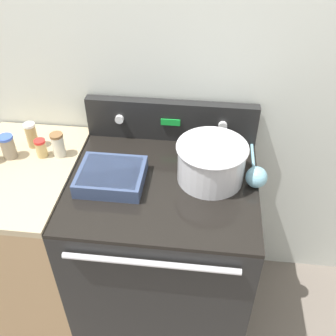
{
  "coord_description": "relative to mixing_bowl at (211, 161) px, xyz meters",
  "views": [
    {
      "loc": [
        0.16,
        -0.89,
        1.99
      ],
      "look_at": [
        0.02,
        0.36,
        0.96
      ],
      "focal_mm": 42.0,
      "sensor_mm": 36.0,
      "label": 1
    }
  ],
  "objects": [
    {
      "name": "spice_jar_brown_cap",
      "position": [
        -0.68,
        0.07,
        -0.03
      ],
      "size": [
        0.06,
        0.06,
        0.11
      ],
      "color": "beige",
      "rests_on": "side_counter"
    },
    {
      "name": "spice_jar_blue_cap",
      "position": [
        -0.89,
        0.03,
        -0.03
      ],
      "size": [
        0.06,
        0.06,
        0.11
      ],
      "color": "gray",
      "rests_on": "side_counter"
    },
    {
      "name": "spice_jar_red_cap",
      "position": [
        -0.75,
        0.06,
        -0.04
      ],
      "size": [
        0.05,
        0.05,
        0.08
      ],
      "color": "tan",
      "rests_on": "side_counter"
    },
    {
      "name": "ladle",
      "position": [
        0.19,
        -0.01,
        -0.05
      ],
      "size": [
        0.09,
        0.33,
        0.09
      ],
      "color": "#7AB2C6",
      "rests_on": "stove_range"
    },
    {
      "name": "mixing_bowl",
      "position": [
        0.0,
        0.0,
        0.0
      ],
      "size": [
        0.29,
        0.29,
        0.17
      ],
      "color": "silver",
      "rests_on": "stove_range"
    },
    {
      "name": "spice_jar_white_cap",
      "position": [
        -0.82,
        0.12,
        -0.02
      ],
      "size": [
        0.05,
        0.05,
        0.12
      ],
      "color": "tan",
      "rests_on": "side_counter"
    },
    {
      "name": "casserole_dish",
      "position": [
        -0.41,
        -0.07,
        -0.06
      ],
      "size": [
        0.27,
        0.24,
        0.06
      ],
      "color": "#38476B",
      "rests_on": "stove_range"
    },
    {
      "name": "side_counter",
      "position": [
        -0.83,
        -0.04,
        -0.54
      ],
      "size": [
        0.47,
        0.69,
        0.92
      ],
      "color": "tan",
      "rests_on": "ground_plane"
    },
    {
      "name": "control_panel",
      "position": [
        -0.2,
        0.28,
        0.0
      ],
      "size": [
        0.8,
        0.07,
        0.2
      ],
      "color": "black",
      "rests_on": "stove_range"
    },
    {
      "name": "stove_range",
      "position": [
        -0.2,
        -0.04,
        -0.55
      ],
      "size": [
        0.8,
        0.72,
        0.9
      ],
      "color": "black",
      "rests_on": "ground_plane"
    },
    {
      "name": "kitchen_wall",
      "position": [
        -0.2,
        0.34,
        0.25
      ],
      "size": [
        8.0,
        0.05,
        2.5
      ],
      "color": "silver",
      "rests_on": "ground_plane"
    }
  ]
}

